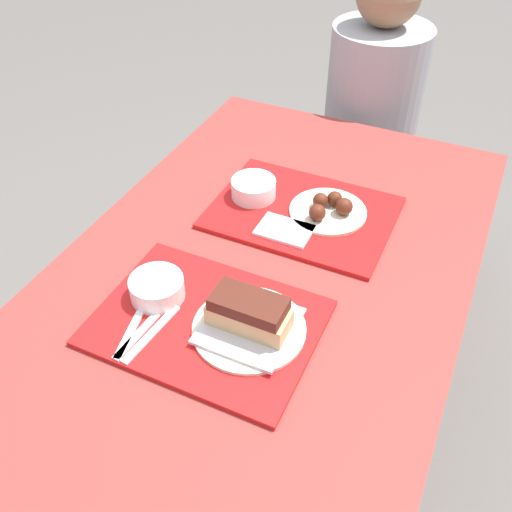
% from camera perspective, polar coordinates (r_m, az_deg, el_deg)
% --- Properties ---
extents(ground_plane, '(12.00, 12.00, 0.00)m').
position_cam_1_polar(ground_plane, '(1.86, -0.11, -18.82)').
color(ground_plane, '#605B56').
extents(picnic_table, '(0.90, 1.57, 0.73)m').
position_cam_1_polar(picnic_table, '(1.34, -0.15, -5.19)').
color(picnic_table, maroon).
rests_on(picnic_table, ground_plane).
extents(picnic_bench_far, '(0.86, 0.28, 0.47)m').
position_cam_1_polar(picnic_bench_far, '(2.24, 10.93, 7.73)').
color(picnic_bench_far, maroon).
rests_on(picnic_bench_far, ground_plane).
extents(tray_near, '(0.45, 0.33, 0.01)m').
position_cam_1_polar(tray_near, '(1.18, -4.93, -6.65)').
color(tray_near, red).
rests_on(tray_near, picnic_table).
extents(tray_far, '(0.45, 0.33, 0.01)m').
position_cam_1_polar(tray_far, '(1.46, 4.66, 4.35)').
color(tray_far, red).
rests_on(tray_far, picnic_table).
extents(bowl_coleslaw_near, '(0.12, 0.12, 0.05)m').
position_cam_1_polar(bowl_coleslaw_near, '(1.22, -9.89, -3.08)').
color(bowl_coleslaw_near, white).
rests_on(bowl_coleslaw_near, tray_near).
extents(brisket_sandwich_plate, '(0.23, 0.23, 0.09)m').
position_cam_1_polar(brisket_sandwich_plate, '(1.13, -0.71, -6.32)').
color(brisket_sandwich_plate, beige).
rests_on(brisket_sandwich_plate, tray_near).
extents(plastic_fork_near, '(0.03, 0.17, 0.00)m').
position_cam_1_polar(plastic_fork_near, '(1.18, -11.30, -7.28)').
color(plastic_fork_near, white).
rests_on(plastic_fork_near, tray_near).
extents(plastic_knife_near, '(0.03, 0.17, 0.00)m').
position_cam_1_polar(plastic_knife_near, '(1.17, -10.40, -7.64)').
color(plastic_knife_near, white).
rests_on(plastic_knife_near, tray_near).
extents(plastic_spoon_near, '(0.05, 0.17, 0.00)m').
position_cam_1_polar(plastic_spoon_near, '(1.19, -12.19, -6.91)').
color(plastic_spoon_near, white).
rests_on(plastic_spoon_near, tray_near).
extents(bowl_coleslaw_far, '(0.12, 0.12, 0.05)m').
position_cam_1_polar(bowl_coleslaw_far, '(1.48, -0.25, 6.88)').
color(bowl_coleslaw_far, white).
rests_on(bowl_coleslaw_far, tray_far).
extents(wings_plate_far, '(0.19, 0.19, 0.05)m').
position_cam_1_polar(wings_plate_far, '(1.44, 7.29, 4.74)').
color(wings_plate_far, beige).
rests_on(wings_plate_far, tray_far).
extents(napkin_far, '(0.13, 0.09, 0.01)m').
position_cam_1_polar(napkin_far, '(1.38, 2.93, 2.59)').
color(napkin_far, white).
rests_on(napkin_far, tray_far).
extents(person_seated_across, '(0.33, 0.33, 0.70)m').
position_cam_1_polar(person_seated_across, '(2.06, 11.86, 16.36)').
color(person_seated_across, '#9E9EA3').
rests_on(person_seated_across, picnic_bench_far).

